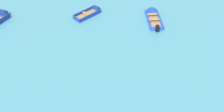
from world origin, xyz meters
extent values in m
cone|color=navy|center=(-8.54, 33.49, 0.28)|extent=(1.48, 1.45, 1.28)
cube|color=#99754C|center=(4.92, 29.37, 0.05)|extent=(1.46, 3.06, 0.11)
cube|color=blue|center=(4.38, 29.45, 0.21)|extent=(0.53, 3.04, 0.42)
cube|color=blue|center=(5.47, 29.28, 0.21)|extent=(0.53, 3.04, 0.42)
cube|color=blue|center=(4.69, 27.85, 0.21)|extent=(1.09, 0.27, 0.42)
cone|color=blue|center=(5.16, 30.94, 0.23)|extent=(1.15, 0.85, 1.06)
cube|color=#937047|center=(4.90, 29.21, 0.29)|extent=(1.02, 0.46, 0.03)
cube|color=#937047|center=(5.03, 30.09, 0.29)|extent=(1.02, 0.46, 0.03)
cube|color=black|center=(4.67, 27.72, 0.36)|extent=(0.32, 0.33, 0.59)
cube|color=#99754C|center=(-0.93, 31.71, 0.05)|extent=(2.62, 2.05, 0.09)
cube|color=navy|center=(-1.18, 32.14, 0.19)|extent=(2.28, 1.36, 0.38)
cube|color=navy|center=(-0.68, 31.28, 0.19)|extent=(2.28, 1.36, 0.38)
cube|color=navy|center=(-2.06, 31.06, 0.19)|extent=(0.57, 0.89, 0.38)
cone|color=navy|center=(0.24, 32.39, 0.21)|extent=(0.99, 1.12, 0.95)
cube|color=#937047|center=(-1.05, 31.64, 0.26)|extent=(0.68, 0.90, 0.03)
camera|label=1|loc=(-3.81, 8.80, 14.79)|focal=45.29mm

